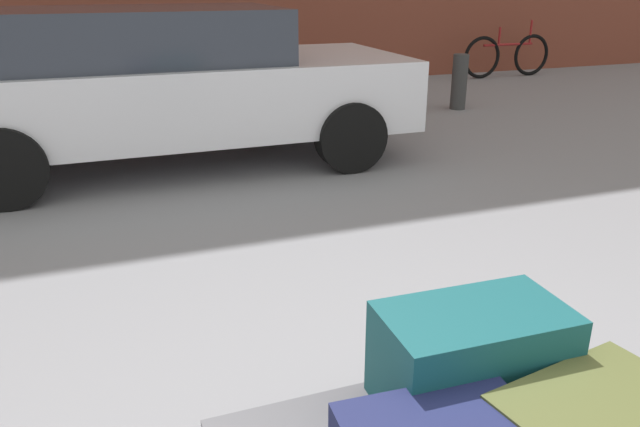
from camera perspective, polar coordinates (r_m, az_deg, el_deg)
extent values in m
cylinder|color=black|center=(2.54, 17.95, -17.76)|extent=(0.24, 0.06, 0.24)
cube|color=#144C51|center=(2.12, 13.84, -12.80)|extent=(0.62, 0.37, 0.34)
cube|color=silver|center=(6.00, -13.20, 10.62)|extent=(4.31, 1.82, 0.64)
cube|color=#2D333D|center=(5.91, -16.15, 15.61)|extent=(2.42, 1.60, 0.46)
cylinder|color=black|center=(7.17, -2.45, 10.19)|extent=(0.64, 0.22, 0.64)
cylinder|color=black|center=(5.61, 2.85, 7.10)|extent=(0.64, 0.22, 0.64)
cylinder|color=black|center=(6.89, -25.77, 7.68)|extent=(0.64, 0.22, 0.64)
cylinder|color=black|center=(5.25, -27.17, 3.78)|extent=(0.64, 0.22, 0.64)
torus|color=black|center=(11.37, 14.75, 13.79)|extent=(0.72, 0.06, 0.72)
torus|color=black|center=(11.99, 18.96, 13.70)|extent=(0.72, 0.06, 0.72)
cylinder|color=maroon|center=(11.65, 17.02, 14.73)|extent=(1.00, 0.05, 0.04)
cylinder|color=maroon|center=(11.52, 16.28, 15.50)|extent=(0.04, 0.04, 0.30)
cylinder|color=maroon|center=(11.91, 18.92, 15.62)|extent=(0.04, 0.04, 0.40)
cylinder|color=#383838|center=(7.94, 4.32, 11.52)|extent=(0.21, 0.21, 0.72)
cylinder|color=#383838|center=(8.58, 12.77, 11.79)|extent=(0.21, 0.21, 0.72)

